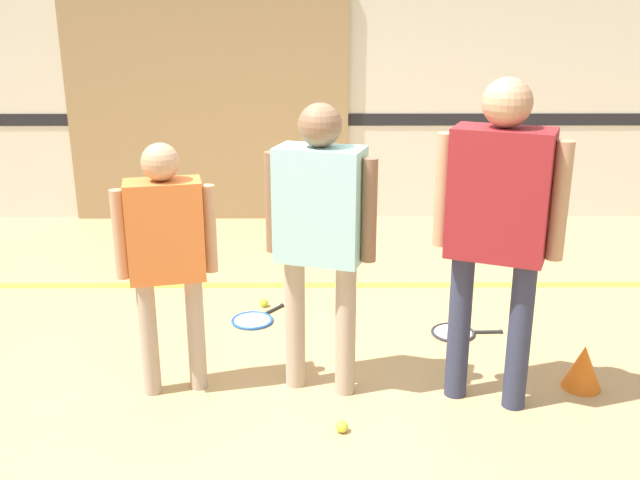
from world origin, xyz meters
TOP-DOWN VIEW (x-y plane):
  - ground_plane at (0.00, 0.00)m, footprint 16.00×16.00m
  - wall_back at (0.00, 3.52)m, footprint 16.00×0.07m
  - wall_panel at (-0.95, 3.46)m, footprint 2.81×0.05m
  - floor_stripe at (0.00, 1.56)m, footprint 14.40×0.10m
  - person_instructor at (0.16, -0.04)m, footprint 0.60×0.38m
  - person_student_left at (-0.67, -0.06)m, footprint 0.54×0.30m
  - person_student_right at (1.08, -0.18)m, footprint 0.63×0.45m
  - racket_spare_on_floor at (-0.30, 0.88)m, footprint 0.42×0.48m
  - racket_second_spare at (1.08, 0.67)m, footprint 0.49×0.31m
  - tennis_ball_near_instructor at (0.27, -0.50)m, footprint 0.07×0.07m
  - tennis_ball_by_spare_racket at (-0.25, 1.14)m, footprint 0.07×0.07m
  - training_cone at (1.68, -0.05)m, footprint 0.23×0.23m

SIDE VIEW (x-z plane):
  - ground_plane at x=0.00m, z-range 0.00..0.00m
  - floor_stripe at x=0.00m, z-range 0.00..0.01m
  - racket_second_spare at x=1.08m, z-range -0.01..0.03m
  - racket_spare_on_floor at x=-0.30m, z-range -0.01..0.03m
  - tennis_ball_near_instructor at x=0.27m, z-range 0.00..0.07m
  - tennis_ball_by_spare_racket at x=-0.25m, z-range 0.00..0.07m
  - training_cone at x=1.68m, z-range 0.00..0.27m
  - person_student_left at x=-0.67m, z-range 0.17..1.61m
  - person_instructor at x=0.16m, z-range 0.19..1.84m
  - person_student_right at x=1.08m, z-range 0.21..2.00m
  - wall_panel at x=-0.95m, z-range 0.00..2.35m
  - wall_back at x=0.00m, z-range 0.00..3.20m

